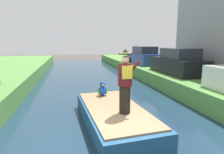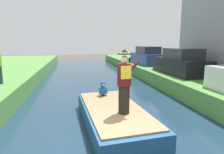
% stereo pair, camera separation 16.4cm
% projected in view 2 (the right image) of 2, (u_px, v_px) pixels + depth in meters
% --- Properties ---
extents(ground_plane, '(80.00, 80.00, 0.00)m').
position_uv_depth(ground_plane, '(123.00, 149.00, 5.01)').
color(ground_plane, '#4C4742').
extents(canal_water, '(6.99, 48.00, 0.10)m').
position_uv_depth(canal_water, '(123.00, 147.00, 5.00)').
color(canal_water, '#1E384C').
rests_on(canal_water, ground).
extents(boat, '(2.12, 4.33, 0.61)m').
position_uv_depth(boat, '(113.00, 116.00, 6.16)').
color(boat, '#23517A').
rests_on(boat, canal_water).
extents(person_pirate, '(0.61, 0.42, 1.85)m').
position_uv_depth(person_pirate, '(124.00, 82.00, 5.42)').
color(person_pirate, black).
rests_on(person_pirate, boat).
extents(parrot_plush, '(0.36, 0.35, 0.57)m').
position_uv_depth(parrot_plush, '(103.00, 89.00, 7.37)').
color(parrot_plush, blue).
rests_on(parrot_plush, boat).
extents(parked_car_dark, '(1.71, 4.01, 1.50)m').
position_uv_depth(parked_car_dark, '(180.00, 63.00, 11.35)').
color(parked_car_dark, black).
rests_on(parked_car_dark, grass_bank_far).
extents(parked_car_blue, '(1.77, 4.03, 1.50)m').
position_uv_depth(parked_car_blue, '(147.00, 57.00, 16.48)').
color(parked_car_blue, '#2D4293').
rests_on(parked_car_blue, grass_bank_far).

